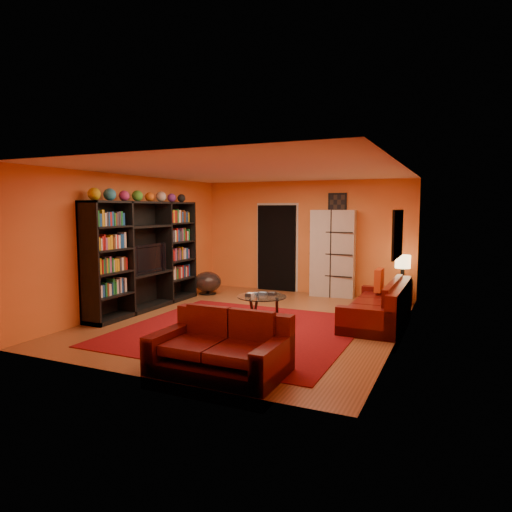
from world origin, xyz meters
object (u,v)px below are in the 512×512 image
at_px(side_table, 402,292).
at_px(table_lamp, 403,262).
at_px(entertainment_unit, 145,256).
at_px(loveseat, 222,348).
at_px(storage_cabinet, 333,253).
at_px(bowl_chair, 208,282).
at_px(tv, 146,258).
at_px(coffee_table, 262,299).
at_px(sofa, 382,307).

distance_m(side_table, table_lamp, 0.62).
distance_m(entertainment_unit, loveseat, 3.93).
bearing_deg(storage_cabinet, loveseat, -94.49).
distance_m(bowl_chair, side_table, 4.26).
bearing_deg(entertainment_unit, side_table, 29.13).
distance_m(tv, bowl_chair, 2.04).
height_order(coffee_table, table_lamp, table_lamp).
distance_m(entertainment_unit, sofa, 4.54).
height_order(coffee_table, bowl_chair, bowl_chair).
xyz_separation_m(tv, storage_cabinet, (2.94, 2.86, -0.04)).
bearing_deg(tv, entertainment_unit, 40.72).
relative_size(tv, table_lamp, 1.90).
bearing_deg(coffee_table, bowl_chair, 140.26).
bearing_deg(table_lamp, side_table, 0.00).
distance_m(tv, side_table, 5.22).
distance_m(entertainment_unit, tv, 0.09).
bearing_deg(sofa, loveseat, -114.15).
bearing_deg(side_table, tv, -150.04).
relative_size(coffee_table, table_lamp, 1.67).
bearing_deg(bowl_chair, table_lamp, 9.35).
relative_size(entertainment_unit, side_table, 6.00).
bearing_deg(coffee_table, storage_cabinet, 78.94).
xyz_separation_m(entertainment_unit, side_table, (4.53, 2.52, -0.80)).
bearing_deg(storage_cabinet, entertainment_unit, -141.59).
bearing_deg(entertainment_unit, tv, -49.28).
relative_size(tv, sofa, 0.44).
bearing_deg(bowl_chair, entertainment_unit, -99.83).
height_order(entertainment_unit, sofa, entertainment_unit).
distance_m(coffee_table, storage_cabinet, 2.86).
height_order(tv, table_lamp, tv).
xyz_separation_m(loveseat, storage_cabinet, (-0.02, 5.21, 0.68)).
bearing_deg(table_lamp, tv, -150.04).
bearing_deg(table_lamp, bowl_chair, -170.65).
relative_size(storage_cabinet, bowl_chair, 3.08).
bearing_deg(side_table, sofa, -93.58).
distance_m(entertainment_unit, storage_cabinet, 4.10).
xyz_separation_m(sofa, side_table, (0.11, 1.78, -0.03)).
bearing_deg(tv, loveseat, -128.51).
xyz_separation_m(tv, table_lamp, (4.47, 2.58, -0.13)).
relative_size(entertainment_unit, sofa, 1.34).
bearing_deg(storage_cabinet, bowl_chair, -164.74).
distance_m(coffee_table, bowl_chair, 2.78).
height_order(loveseat, side_table, loveseat).
xyz_separation_m(sofa, table_lamp, (0.11, 1.78, 0.58)).
relative_size(loveseat, table_lamp, 3.08).
height_order(loveseat, table_lamp, table_lamp).
relative_size(coffee_table, storage_cabinet, 0.45).
bearing_deg(storage_cabinet, sofa, -60.12).
height_order(coffee_table, storage_cabinet, storage_cabinet).
bearing_deg(tv, side_table, -60.04).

